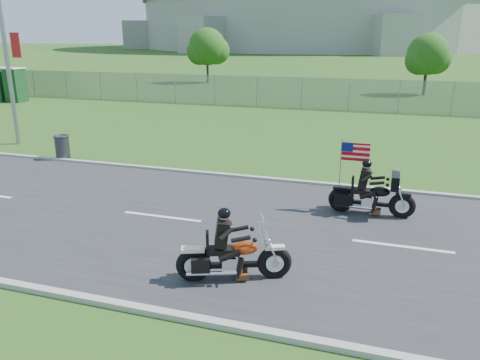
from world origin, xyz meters
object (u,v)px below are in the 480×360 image
(motorcycle_lead, at_px, (232,258))
(motorcycle_follow, at_px, (371,197))
(streetlight, at_px, (4,8))
(trash_can, at_px, (62,148))
(porta_toilet_a, at_px, (15,86))

(motorcycle_lead, xyz_separation_m, motorcycle_follow, (2.40, 4.40, 0.04))
(streetlight, distance_m, trash_can, 6.60)
(porta_toilet_a, bearing_deg, motorcycle_follow, -30.98)
(porta_toilet_a, bearing_deg, streetlight, -47.09)
(trash_can, bearing_deg, motorcycle_follow, -11.86)
(streetlight, bearing_deg, motorcycle_follow, -15.98)
(porta_toilet_a, height_order, motorcycle_follow, porta_toilet_a)
(porta_toilet_a, height_order, trash_can, porta_toilet_a)
(porta_toilet_a, relative_size, motorcycle_lead, 1.06)
(streetlight, relative_size, porta_toilet_a, 4.35)
(trash_can, bearing_deg, motorcycle_lead, -36.72)
(motorcycle_follow, xyz_separation_m, trash_can, (-11.55, 2.43, -0.06))
(streetlight, distance_m, motorcycle_lead, 16.32)
(trash_can, bearing_deg, streetlight, 152.08)
(motorcycle_follow, bearing_deg, trash_can, 168.57)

